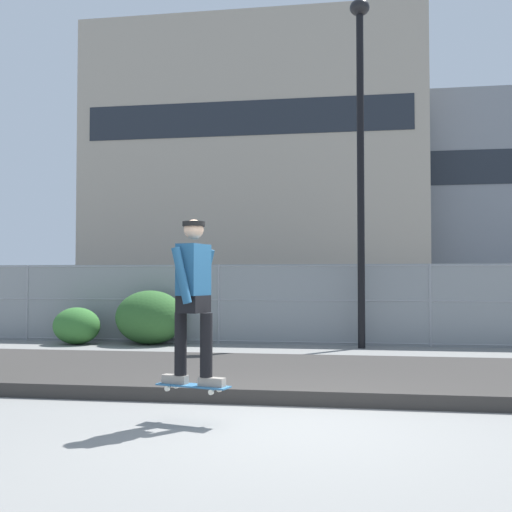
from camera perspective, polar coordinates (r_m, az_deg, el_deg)
name	(u,v)px	position (r m, az deg, el deg)	size (l,w,h in m)	color
ground_plane	(281,427)	(6.65, 2.25, -15.19)	(120.00, 120.00, 0.00)	slate
gravel_berm	(303,375)	(9.42, 4.31, -10.74)	(14.67, 3.65, 0.18)	#33302D
skateboard	(193,386)	(6.73, -5.72, -11.65)	(0.82, 0.40, 0.07)	#2D608C
skater	(193,291)	(6.63, -5.69, -3.14)	(0.72, 0.62, 1.73)	gray
chain_fence	(322,304)	(14.49, 5.96, -4.36)	(24.18, 0.06, 1.85)	gray
street_lamp	(360,133)	(14.29, 9.45, 10.92)	(0.44, 0.44, 7.72)	black
parked_car_near	(218,303)	(17.27, -3.47, -4.32)	(4.54, 2.24, 1.66)	navy
parked_car_mid	(438,304)	(17.32, 16.17, -4.23)	(4.54, 2.24, 1.66)	maroon
library_building	(260,170)	(51.91, 0.38, 7.81)	(25.44, 13.98, 20.89)	#9E9384
shrub_left	(77,326)	(15.18, -15.96, -6.11)	(1.10, 0.90, 0.85)	#336B2D
shrub_center	(150,317)	(14.77, -9.58, -5.51)	(1.61, 1.32, 1.24)	#2D5B28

